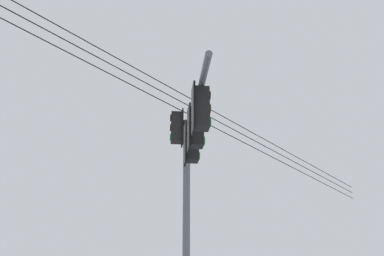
# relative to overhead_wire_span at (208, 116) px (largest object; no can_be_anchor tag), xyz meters

# --- Properties ---
(signal_mast_assembly) EXTENTS (1.85, 4.97, 6.96)m
(signal_mast_assembly) POSITION_rel_overhead_wire_span_xyz_m (0.19, 2.00, -2.11)
(signal_mast_assembly) COLOR slate
(signal_mast_assembly) RESTS_ON ground
(overhead_wire_span) EXTENTS (10.99, 18.63, 1.01)m
(overhead_wire_span) POSITION_rel_overhead_wire_span_xyz_m (0.00, 0.00, 0.00)
(overhead_wire_span) COLOR black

